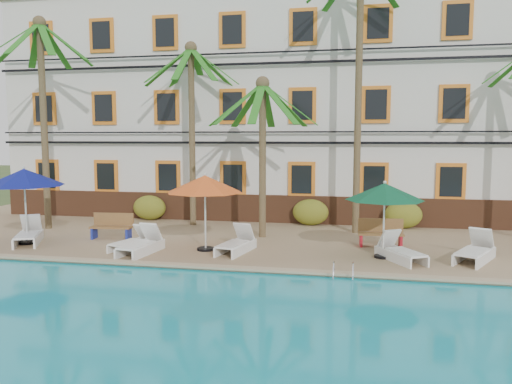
% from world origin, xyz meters
% --- Properties ---
extents(ground, '(100.00, 100.00, 0.00)m').
position_xyz_m(ground, '(0.00, 0.00, 0.00)').
color(ground, '#384C23').
rests_on(ground, ground).
extents(pool_deck, '(30.00, 12.00, 0.25)m').
position_xyz_m(pool_deck, '(0.00, 5.00, 0.12)').
color(pool_deck, tan).
rests_on(pool_deck, ground).
extents(swimming_pool, '(26.00, 12.00, 0.20)m').
position_xyz_m(swimming_pool, '(0.00, -7.00, 0.10)').
color(swimming_pool, '#179AAE').
rests_on(swimming_pool, ground).
extents(pool_coping, '(30.00, 0.35, 0.06)m').
position_xyz_m(pool_coping, '(0.00, -0.90, 0.28)').
color(pool_coping, tan).
rests_on(pool_coping, pool_deck).
extents(hotel_building, '(25.40, 6.44, 10.22)m').
position_xyz_m(hotel_building, '(0.00, 9.98, 5.37)').
color(hotel_building, silver).
rests_on(hotel_building, pool_deck).
extents(palm_a, '(4.00, 4.00, 8.37)m').
position_xyz_m(palm_a, '(-8.43, 3.79, 5.57)').
color(palm_a, brown).
rests_on(palm_a, pool_deck).
extents(palm_b, '(4.00, 4.00, 7.56)m').
position_xyz_m(palm_b, '(-2.95, 5.75, 5.11)').
color(palm_b, brown).
rests_on(palm_b, pool_deck).
extents(palm_c, '(4.00, 4.00, 5.86)m').
position_xyz_m(palm_c, '(0.39, 3.78, 4.09)').
color(palm_c, brown).
rests_on(palm_c, pool_deck).
extents(palm_d, '(4.00, 4.00, 10.47)m').
position_xyz_m(palm_d, '(3.78, 5.27, 6.76)').
color(palm_d, brown).
rests_on(palm_d, pool_deck).
extents(shrub_left, '(1.50, 0.90, 1.10)m').
position_xyz_m(shrub_left, '(-5.27, 6.60, 0.80)').
color(shrub_left, '#2C5819').
rests_on(shrub_left, pool_deck).
extents(shrub_mid, '(1.50, 0.90, 1.10)m').
position_xyz_m(shrub_mid, '(1.92, 6.60, 0.80)').
color(shrub_mid, '#2C5819').
rests_on(shrub_mid, pool_deck).
extents(shrub_right, '(1.50, 0.90, 1.10)m').
position_xyz_m(shrub_right, '(5.67, 6.60, 0.80)').
color(shrub_right, '#2C5819').
rests_on(shrub_right, pool_deck).
extents(umbrella_blue, '(2.68, 2.68, 2.68)m').
position_xyz_m(umbrella_blue, '(-7.42, 1.03, 2.54)').
color(umbrella_blue, black).
rests_on(umbrella_blue, pool_deck).
extents(umbrella_red, '(2.53, 2.53, 2.53)m').
position_xyz_m(umbrella_red, '(-1.02, 1.22, 2.41)').
color(umbrella_red, black).
rests_on(umbrella_red, pool_deck).
extents(umbrella_green, '(2.36, 2.36, 2.36)m').
position_xyz_m(umbrella_green, '(4.60, 1.28, 2.26)').
color(umbrella_green, black).
rests_on(umbrella_green, pool_deck).
extents(lounger_a, '(1.54, 2.12, 0.95)m').
position_xyz_m(lounger_a, '(-7.38, 1.07, 0.56)').
color(lounger_a, white).
rests_on(lounger_a, pool_deck).
extents(lounger_b, '(1.05, 1.75, 0.78)m').
position_xyz_m(lounger_b, '(-3.42, 0.84, 0.50)').
color(lounger_b, white).
rests_on(lounger_b, pool_deck).
extents(lounger_c, '(0.93, 1.99, 0.91)m').
position_xyz_m(lounger_c, '(-2.89, 0.37, 0.54)').
color(lounger_c, white).
rests_on(lounger_c, pool_deck).
extents(lounger_d, '(1.02, 1.96, 0.88)m').
position_xyz_m(lounger_d, '(0.03, 1.12, 0.54)').
color(lounger_d, white).
rests_on(lounger_d, pool_deck).
extents(lounger_e, '(1.48, 1.92, 0.87)m').
position_xyz_m(lounger_e, '(5.07, 0.99, 0.53)').
color(lounger_e, white).
rests_on(lounger_e, pool_deck).
extents(lounger_f, '(1.56, 2.10, 0.94)m').
position_xyz_m(lounger_f, '(7.25, 1.33, 0.56)').
color(lounger_f, white).
rests_on(lounger_f, pool_deck).
extents(bench_left, '(1.53, 0.59, 0.93)m').
position_xyz_m(bench_left, '(-4.92, 2.38, 0.72)').
color(bench_left, olive).
rests_on(bench_left, pool_deck).
extents(bench_right, '(1.53, 0.57, 0.93)m').
position_xyz_m(bench_right, '(4.60, 2.96, 0.72)').
color(bench_right, olive).
rests_on(bench_right, pool_deck).
extents(pool_ladder, '(0.54, 0.74, 0.74)m').
position_xyz_m(pool_ladder, '(3.45, -1.00, 0.25)').
color(pool_ladder, silver).
rests_on(pool_ladder, ground).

